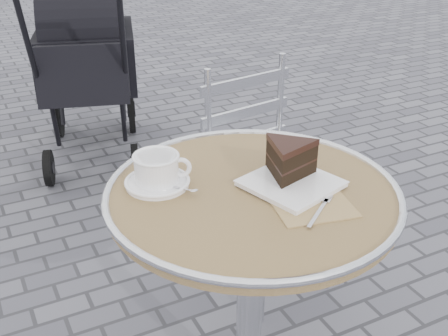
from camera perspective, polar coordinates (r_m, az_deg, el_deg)
name	(u,v)px	position (r m, az deg, el deg)	size (l,w,h in m)	color
cafe_table	(251,246)	(1.44, 2.76, -7.96)	(0.72, 0.72, 0.74)	silver
cappuccino_set	(158,172)	(1.37, -6.76, -0.39)	(0.16, 0.17, 0.08)	white
cake_plate_set	(290,165)	(1.37, 6.71, 0.34)	(0.24, 0.32, 0.11)	#9F7E57
bistro_chair	(257,152)	(2.02, 3.37, 1.59)	(0.43, 0.43, 0.84)	silver
baby_stroller	(87,70)	(3.16, -13.73, 9.69)	(0.74, 1.12, 1.07)	black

